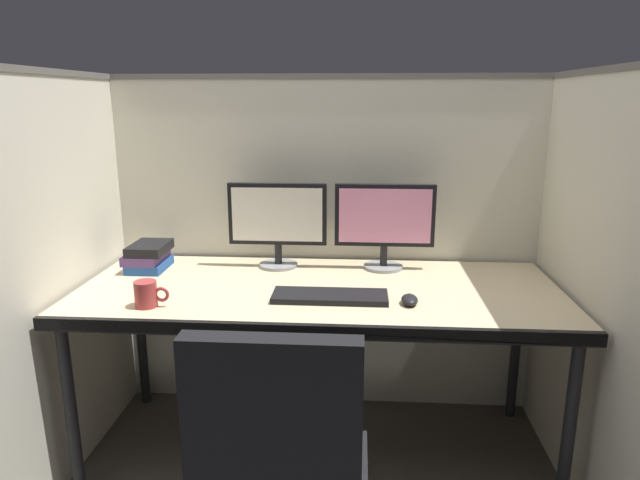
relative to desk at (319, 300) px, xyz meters
The scene contains 10 objects.
cubicle_partition_rear 0.47m from the desk, 90.00° to the left, with size 2.21×0.06×1.57m.
cubicle_partition_left 1.00m from the desk, behind, with size 0.06×1.41×1.57m.
cubicle_partition_right 1.00m from the desk, ahead, with size 0.06×1.41×1.57m.
desk is the anchor object (origin of this frame).
monitor_left 0.43m from the desk, 125.89° to the left, with size 0.43×0.17×0.37m.
monitor_right 0.47m from the desk, 46.76° to the left, with size 0.43×0.17×0.37m.
keyboard_main 0.15m from the desk, 67.92° to the right, with size 0.43×0.15×0.02m, color black.
computer_mouse 0.38m from the desk, 24.63° to the right, with size 0.06×0.10×0.04m.
coffee_mug 0.66m from the desk, 157.72° to the right, with size 0.13×0.08×0.09m.
book_stack 0.80m from the desk, 165.32° to the left, with size 0.17×0.21×0.12m.
Camera 1 is at (0.15, -1.80, 1.47)m, focal length 31.36 mm.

